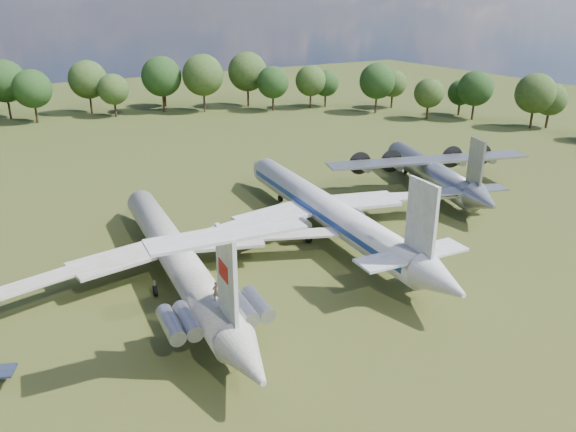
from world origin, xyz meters
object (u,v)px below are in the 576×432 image
an12_transport (430,175)px  person_on_il62 (216,291)px  tu104_jet (326,215)px  il62_airliner (177,262)px

an12_transport → person_on_il62: 47.87m
tu104_jet → person_on_il62: size_ratio=30.02×
il62_airliner → tu104_jet: size_ratio=0.93×
an12_transport → person_on_il62: person_on_il62 is taller
il62_airliner → tu104_jet: (19.45, 2.42, 0.21)m
il62_airliner → person_on_il62: size_ratio=28.03×
il62_airliner → tu104_jet: bearing=12.6°
tu104_jet → person_on_il62: person_on_il62 is taller
il62_airliner → tu104_jet: 19.60m
tu104_jet → an12_transport: bearing=19.5°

